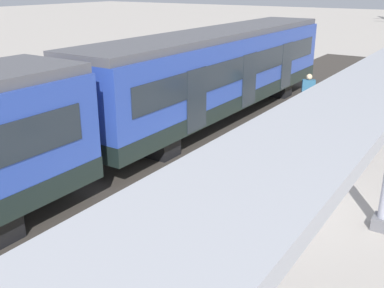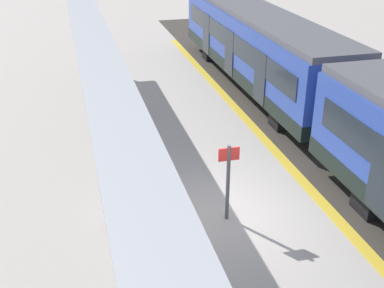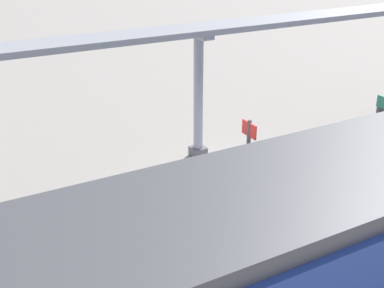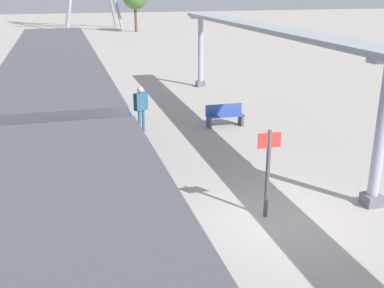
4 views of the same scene
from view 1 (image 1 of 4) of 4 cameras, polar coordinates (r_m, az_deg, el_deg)
The scene contains 6 objects.
ground_plane at distance 11.66m, azimuth 9.65°, elevation -7.00°, with size 176.00×176.00×0.00m, color #ADA59B.
tactile_edge_strip at distance 13.00m, azimuth -2.49°, elevation -3.77°, with size 0.36×38.24×0.01m, color gold.
trackbed at distance 14.04m, azimuth -8.41°, elevation -2.13°, with size 3.20×50.24×0.01m, color #38332D.
train_far_carriage at distance 17.99m, azimuth 3.53°, elevation 9.04°, with size 2.65×14.83×3.48m.
platform_info_sign at distance 11.41m, azimuth 10.09°, elevation -0.35°, with size 0.56×0.10×2.20m.
passenger_waiting_near_edge at distance 18.81m, azimuth 14.53°, elevation 6.64°, with size 0.56×0.43×1.76m.
Camera 1 is at (4.01, -9.62, 5.23)m, focal length 42.00 mm.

